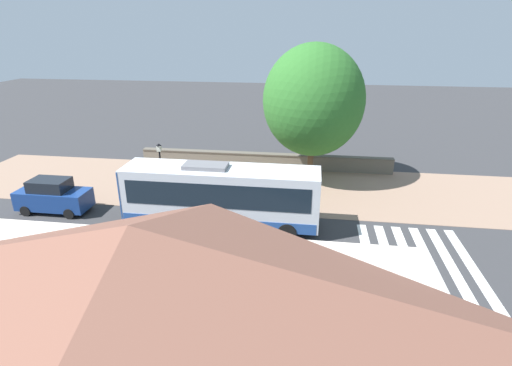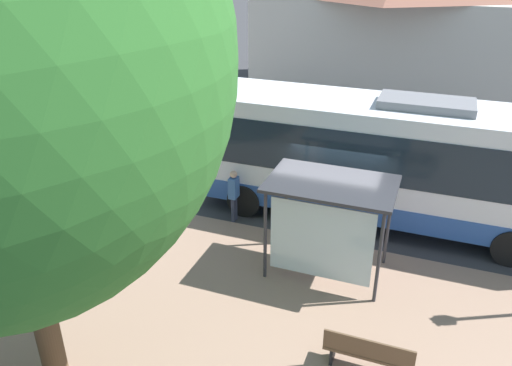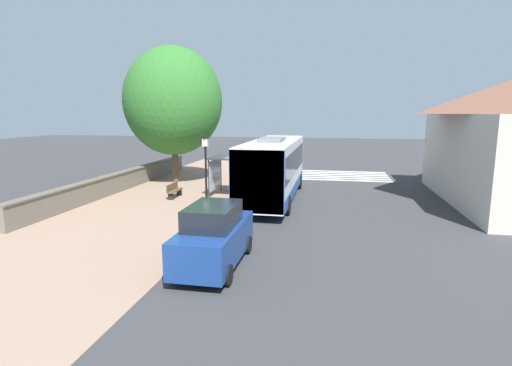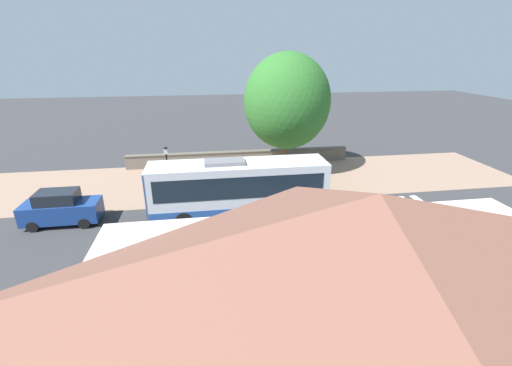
{
  "view_description": "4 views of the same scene",
  "coord_description": "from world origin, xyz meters",
  "views": [
    {
      "loc": [
        21.58,
        3.61,
        10.61
      ],
      "look_at": [
        0.08,
        0.58,
        2.08
      ],
      "focal_mm": 28.0,
      "sensor_mm": 36.0,
      "label": 1
    },
    {
      "loc": [
        -11.39,
        -2.22,
        7.3
      ],
      "look_at": [
        -0.36,
        1.93,
        1.59
      ],
      "focal_mm": 35.0,
      "sensor_mm": 36.0,
      "label": 2
    },
    {
      "loc": [
        5.02,
        -23.76,
        4.99
      ],
      "look_at": [
        0.56,
        -0.62,
        0.88
      ],
      "focal_mm": 28.0,
      "sensor_mm": 36.0,
      "label": 3
    },
    {
      "loc": [
        21.12,
        -2.95,
        9.83
      ],
      "look_at": [
        -0.12,
        0.22,
        1.39
      ],
      "focal_mm": 24.0,
      "sensor_mm": 36.0,
      "label": 4
    }
  ],
  "objects": [
    {
      "name": "stone_wall",
      "position": [
        -8.55,
        0.0,
        0.62
      ],
      "size": [
        0.6,
        20.0,
        1.23
      ],
      "color": "#6B6356",
      "rests_on": "ground"
    },
    {
      "name": "street_lamp_near",
      "position": [
        -0.94,
        -5.59,
        2.35
      ],
      "size": [
        0.28,
        0.28,
        3.94
      ],
      "color": "black",
      "rests_on": "ground"
    },
    {
      "name": "background_building",
      "position": [
        15.43,
        0.35,
        3.69
      ],
      "size": [
        8.42,
        13.53,
        7.2
      ],
      "color": "beige",
      "rests_on": "ground"
    },
    {
      "name": "sidewalk_plaza",
      "position": [
        -4.5,
        0.0,
        0.01
      ],
      "size": [
        9.0,
        44.0,
        0.02
      ],
      "color": "#937560",
      "rests_on": "ground"
    },
    {
      "name": "shade_tree",
      "position": [
        -6.3,
        3.68,
        5.85
      ],
      "size": [
        6.99,
        6.99,
        9.7
      ],
      "color": "brown",
      "rests_on": "ground"
    },
    {
      "name": "parked_car_behind_bus",
      "position": [
        1.29,
        -11.7,
        1.01
      ],
      "size": [
        1.84,
        4.32,
        2.1
      ],
      "color": "navy",
      "rests_on": "ground"
    },
    {
      "name": "bus_shelter",
      "position": [
        -1.46,
        -0.25,
        2.03
      ],
      "size": [
        1.89,
        2.9,
        2.41
      ],
      "color": "#2D2D33",
      "rests_on": "ground"
    },
    {
      "name": "bus",
      "position": [
        1.71,
        -1.16,
        1.9
      ],
      "size": [
        2.62,
        10.79,
        3.68
      ],
      "color": "silver",
      "rests_on": "ground"
    },
    {
      "name": "bench",
      "position": [
        -4.21,
        -1.73,
        0.48
      ],
      "size": [
        0.4,
        1.65,
        0.88
      ],
      "color": "brown",
      "rests_on": "ground"
    },
    {
      "name": "pedestrian",
      "position": [
        0.15,
        2.8,
        0.92
      ],
      "size": [
        0.34,
        0.22,
        1.58
      ],
      "color": "#2D3347",
      "rests_on": "ground"
    },
    {
      "name": "crosswalk_stripes",
      "position": [
        5.0,
        9.11,
        0.0
      ],
      "size": [
        9.0,
        5.25,
        0.01
      ],
      "color": "silver",
      "rests_on": "ground"
    },
    {
      "name": "ground_plane",
      "position": [
        0.0,
        0.0,
        0.0
      ],
      "size": [
        120.0,
        120.0,
        0.0
      ],
      "primitive_type": "plane",
      "color": "#353538",
      "rests_on": "ground"
    }
  ]
}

